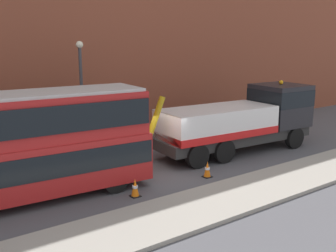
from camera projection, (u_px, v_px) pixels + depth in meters
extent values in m
plane|color=#4C4C51|center=(154.00, 173.00, 18.22)|extent=(120.00, 120.00, 0.00)
cube|color=gray|center=(218.00, 201.00, 14.88)|extent=(60.00, 2.80, 0.15)
cube|color=#2D2D2D|center=(236.00, 137.00, 21.32)|extent=(9.13, 2.82, 0.55)
cube|color=black|center=(280.00, 105.00, 22.67)|extent=(2.77, 2.77, 2.30)
cube|color=black|center=(280.00, 97.00, 22.57)|extent=(2.80, 2.80, 0.90)
cube|color=silver|center=(217.00, 121.00, 20.44)|extent=(6.26, 3.01, 1.40)
cube|color=red|center=(217.00, 131.00, 20.55)|extent=(6.27, 3.07, 0.36)
cylinder|color=#B79914|center=(154.00, 123.00, 18.46)|extent=(1.25, 0.36, 2.52)
sphere|color=orange|center=(281.00, 82.00, 22.39)|extent=(0.24, 0.24, 0.24)
cylinder|color=black|center=(265.00, 130.00, 24.01)|extent=(1.18, 0.42, 1.16)
cylinder|color=black|center=(294.00, 138.00, 22.16)|extent=(1.18, 0.42, 1.16)
cylinder|color=black|center=(197.00, 141.00, 21.43)|extent=(1.18, 0.42, 1.16)
cylinder|color=black|center=(224.00, 151.00, 19.58)|extent=(1.18, 0.42, 1.16)
cylinder|color=black|center=(172.00, 145.00, 20.60)|extent=(1.18, 0.42, 1.16)
cylinder|color=black|center=(197.00, 156.00, 18.76)|extent=(1.18, 0.42, 1.16)
cube|color=#AD1E1E|center=(3.00, 171.00, 14.50)|extent=(11.15, 3.25, 1.90)
cube|color=black|center=(3.00, 164.00, 14.45)|extent=(11.04, 3.29, 0.90)
cube|color=yellow|center=(138.00, 121.00, 17.08)|extent=(0.16, 1.50, 0.44)
cylinder|color=black|center=(95.00, 165.00, 17.57)|extent=(1.06, 0.37, 1.04)
cylinder|color=black|center=(115.00, 180.00, 15.78)|extent=(1.06, 0.37, 1.04)
cone|color=orange|center=(135.00, 188.00, 15.42)|extent=(0.32, 0.32, 0.72)
cylinder|color=white|center=(135.00, 187.00, 15.41)|extent=(0.21, 0.21, 0.10)
cube|color=black|center=(135.00, 196.00, 15.49)|extent=(0.36, 0.36, 0.04)
cone|color=orange|center=(207.00, 169.00, 17.57)|extent=(0.32, 0.32, 0.72)
cylinder|color=white|center=(207.00, 168.00, 17.56)|extent=(0.21, 0.21, 0.10)
cube|color=black|center=(207.00, 177.00, 17.64)|extent=(0.36, 0.36, 0.04)
cylinder|color=#38383D|center=(82.00, 103.00, 20.22)|extent=(0.16, 0.16, 5.50)
sphere|color=#EAE5C6|center=(79.00, 45.00, 19.59)|extent=(0.36, 0.36, 0.36)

